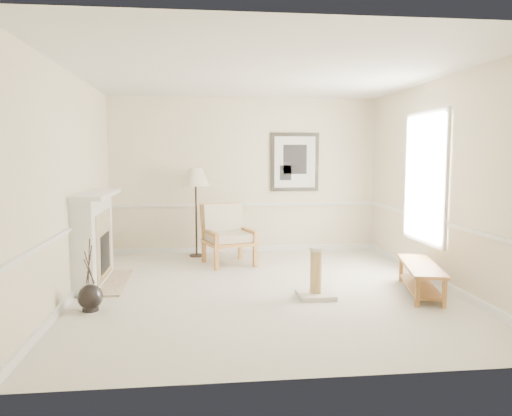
# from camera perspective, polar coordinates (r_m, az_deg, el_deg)

# --- Properties ---
(ground) EXTENTS (5.50, 5.50, 0.00)m
(ground) POSITION_cam_1_polar(r_m,az_deg,el_deg) (6.91, 0.86, -9.30)
(ground) COLOR silver
(ground) RESTS_ON ground
(room) EXTENTS (5.04, 5.54, 2.92)m
(room) POSITION_cam_1_polar(r_m,az_deg,el_deg) (6.75, 1.96, 6.37)
(room) COLOR beige
(room) RESTS_ON ground
(fireplace) EXTENTS (0.64, 1.64, 1.31)m
(fireplace) POSITION_cam_1_polar(r_m,az_deg,el_deg) (7.45, -17.98, -3.42)
(fireplace) COLOR white
(fireplace) RESTS_ON ground
(floor_vase) EXTENTS (0.30, 0.30, 0.87)m
(floor_vase) POSITION_cam_1_polar(r_m,az_deg,el_deg) (6.27, -18.43, -9.70)
(floor_vase) COLOR black
(floor_vase) RESTS_ON ground
(armchair) EXTENTS (0.96, 0.99, 1.01)m
(armchair) POSITION_cam_1_polar(r_m,az_deg,el_deg) (8.46, -3.38, -2.70)
(armchair) COLOR #AE6B38
(armchair) RESTS_ON ground
(floor_lamp) EXTENTS (0.62, 0.62, 1.60)m
(floor_lamp) POSITION_cam_1_polar(r_m,az_deg,el_deg) (8.99, -6.91, 3.24)
(floor_lamp) COLOR black
(floor_lamp) RESTS_ON ground
(bench) EXTENTS (0.74, 1.44, 0.39)m
(bench) POSITION_cam_1_polar(r_m,az_deg,el_deg) (7.00, 18.32, -7.18)
(bench) COLOR #AE6B38
(bench) RESTS_ON ground
(scratching_post) EXTENTS (0.46, 0.46, 0.65)m
(scratching_post) POSITION_cam_1_polar(r_m,az_deg,el_deg) (6.55, 6.85, -8.35)
(scratching_post) COLOR beige
(scratching_post) RESTS_ON ground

